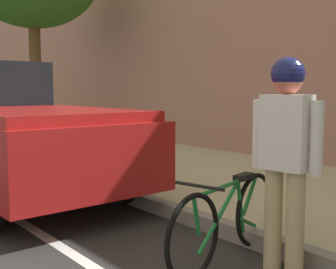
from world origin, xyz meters
TOP-DOWN VIEW (x-y plane):
  - sidewalk at (4.12, 0.00)m, footprint 3.74×36.16m
  - curb_edge at (2.17, 0.00)m, footprint 0.16×36.16m
  - building_facade at (6.24, 0.00)m, footprint 0.50×36.16m
  - parked_pickup_red_second at (1.09, -3.65)m, footprint 2.18×5.37m
  - bicycle_at_curb at (1.71, -7.66)m, footprint 1.72×0.55m
  - cyclist_with_backpack at (1.93, -8.10)m, footprint 0.45×0.61m
  - pedestrian_on_phone at (4.33, 2.89)m, footprint 0.60×0.34m

SIDE VIEW (x-z plane):
  - sidewalk at x=4.12m, z-range 0.00..0.16m
  - curb_edge at x=2.17m, z-range 0.00..0.16m
  - bicycle_at_curb at x=1.71m, z-range -0.01..0.76m
  - parked_pickup_red_second at x=1.09m, z-range -0.07..1.88m
  - pedestrian_on_phone at x=4.33m, z-range 0.26..1.87m
  - cyclist_with_backpack at x=1.93m, z-range 0.20..1.98m
  - building_facade at x=6.24m, z-range 0.00..5.50m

